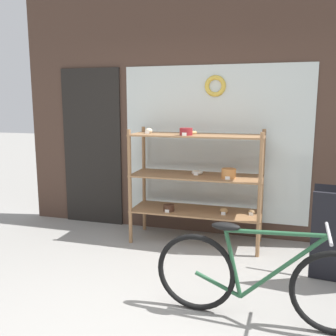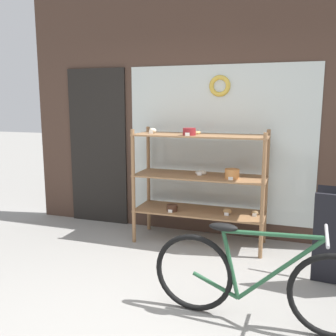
% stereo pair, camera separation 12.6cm
% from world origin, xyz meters
% --- Properties ---
extents(storefront_facade, '(4.76, 0.13, 3.30)m').
position_xyz_m(storefront_facade, '(-0.05, 2.36, 1.60)').
color(storefront_facade, '#473328').
rests_on(storefront_facade, ground_plane).
extents(display_case, '(1.52, 0.53, 1.38)m').
position_xyz_m(display_case, '(0.07, 1.95, 0.81)').
color(display_case, '#8E6642').
rests_on(display_case, ground_plane).
extents(bicycle, '(1.67, 0.46, 0.77)m').
position_xyz_m(bicycle, '(0.88, 0.47, 0.35)').
color(bicycle, black).
rests_on(bicycle, ground_plane).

